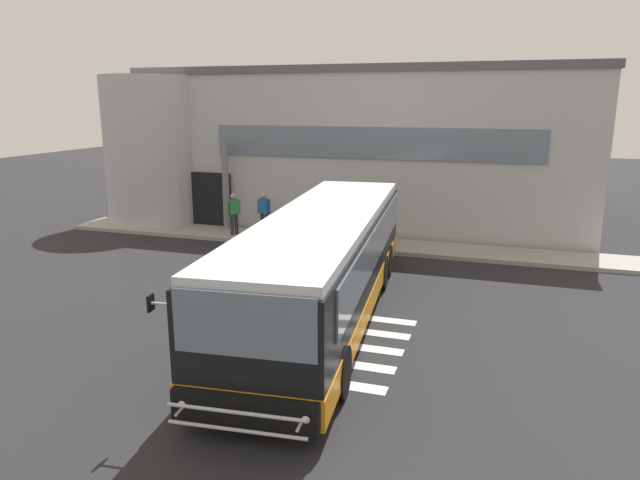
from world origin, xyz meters
name	(u,v)px	position (x,y,z in m)	size (l,w,h in m)	color
ground_plane	(292,280)	(0.00, 0.00, -0.01)	(80.00, 90.00, 0.02)	#232326
bay_paint_stripes	(309,340)	(2.00, -4.20, 0.00)	(4.40, 3.96, 0.01)	silver
terminal_building	(363,143)	(-0.67, 11.58, 3.36)	(20.64, 13.80, 6.73)	#B7B7BC
boarding_curb	(336,242)	(0.00, 4.80, 0.07)	(22.84, 2.00, 0.15)	#9E9B93
entry_support_column	(226,186)	(-4.94, 5.40, 1.95)	(0.28, 0.28, 3.60)	slate
bus_main_foreground	(323,267)	(1.86, -2.66, 1.34)	(3.63, 12.19, 2.70)	black
passenger_near_column	(234,212)	(-4.14, 4.45, 1.08)	(0.40, 0.49, 1.68)	#2D2D33
passenger_by_doorway	(264,210)	(-3.06, 5.01, 1.11)	(0.59, 0.41, 1.68)	#1E2338
safety_bollard_yellow	(391,244)	(2.37, 3.60, 0.45)	(0.18, 0.18, 0.90)	yellow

